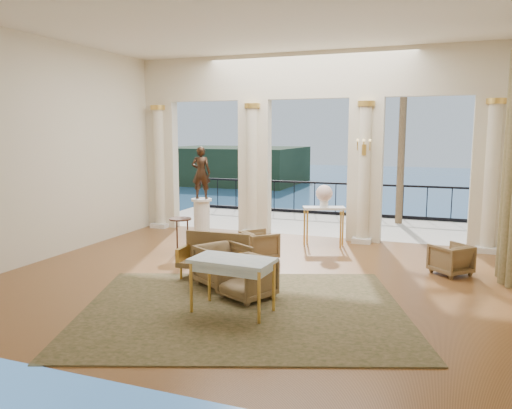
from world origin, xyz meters
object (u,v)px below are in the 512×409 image
at_px(game_table, 232,264).
at_px(pedestal, 202,219).
at_px(armchair_d, 259,244).
at_px(side_table, 180,223).
at_px(settee, 215,256).
at_px(armchair_a, 223,263).
at_px(armchair_c, 451,258).
at_px(armchair_b, 247,276).
at_px(statue, 201,173).
at_px(console_table, 324,214).

distance_m(game_table, pedestal, 5.23).
distance_m(armchair_d, side_table, 1.81).
bearing_deg(settee, armchair_a, -48.87).
bearing_deg(settee, armchair_c, 21.91).
relative_size(armchair_c, side_table, 0.81).
xyz_separation_m(armchair_b, pedestal, (-2.70, 3.82, 0.11)).
bearing_deg(armchair_c, armchair_a, -15.58).
distance_m(armchair_c, pedestal, 5.85).
bearing_deg(armchair_b, armchair_c, 65.89).
relative_size(armchair_c, game_table, 0.52).
height_order(game_table, statue, statue).
bearing_deg(statue, settee, 109.42).
height_order(armchair_c, settee, settee).
relative_size(pedestal, console_table, 0.97).
xyz_separation_m(armchair_c, side_table, (-5.44, -0.34, 0.35)).
height_order(armchair_a, armchair_c, armchair_a).
bearing_deg(armchair_a, armchair_b, -96.15).
height_order(statue, console_table, statue).
bearing_deg(side_table, armchair_b, -42.83).
bearing_deg(armchair_d, console_table, -76.13).
bearing_deg(statue, armchair_d, 133.24).
height_order(pedestal, console_table, pedestal).
bearing_deg(armchair_b, side_table, 162.46).
distance_m(console_table, side_table, 3.29).
distance_m(armchair_b, armchair_c, 3.98).
distance_m(armchair_c, side_table, 5.47).
distance_m(armchair_b, side_table, 3.32).
relative_size(game_table, pedestal, 1.23).
relative_size(armchair_c, armchair_d, 0.95).
bearing_deg(settee, armchair_d, 76.52).
bearing_deg(console_table, statue, 165.06).
distance_m(armchair_a, side_table, 2.52).
relative_size(armchair_b, side_table, 0.95).
bearing_deg(settee, side_table, 134.33).
distance_m(armchair_b, console_table, 4.13).
bearing_deg(statue, armchair_c, 156.93).
relative_size(settee, pedestal, 1.26).
xyz_separation_m(armchair_d, settee, (-0.31, -1.50, 0.07)).
relative_size(armchair_a, armchair_d, 1.18).
height_order(game_table, console_table, console_table).
xyz_separation_m(pedestal, console_table, (2.99, 0.28, 0.27)).
distance_m(pedestal, console_table, 3.01).
distance_m(armchair_c, game_table, 4.42).
height_order(settee, side_table, settee).
xyz_separation_m(armchair_a, console_table, (0.92, 3.61, 0.36)).
xyz_separation_m(armchair_d, console_table, (0.94, 1.76, 0.42)).
height_order(armchair_c, statue, statue).
relative_size(game_table, statue, 0.95).
distance_m(settee, console_table, 3.51).
relative_size(armchair_a, armchair_c, 1.25).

